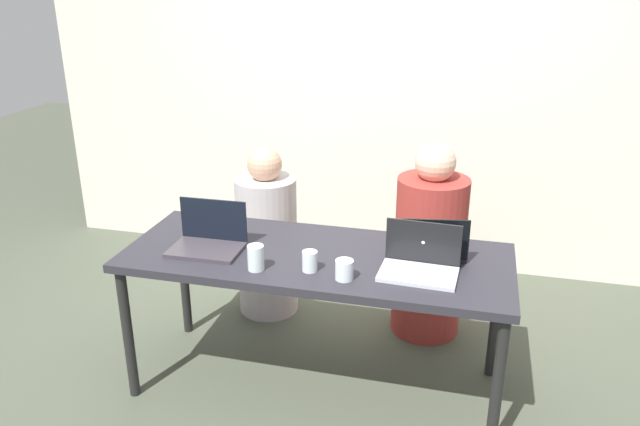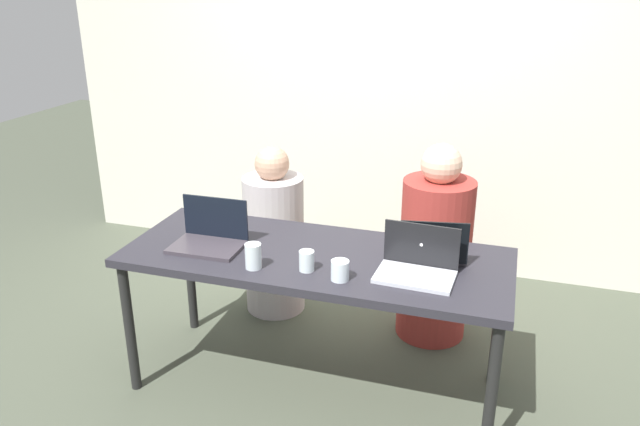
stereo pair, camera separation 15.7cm
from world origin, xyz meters
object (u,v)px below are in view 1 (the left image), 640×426
laptop_front_right (420,263)px  water_glass_left (256,259)px  laptop_back_right (433,247)px  person_on_left (267,240)px  person_on_right (429,251)px  water_glass_center (310,262)px  laptop_front_left (209,239)px  water_glass_right (344,271)px

laptop_front_right → water_glass_left: (-0.71, -0.15, 0.00)m
laptop_back_right → water_glass_left: size_ratio=2.92×
person_on_left → person_on_right: bearing=-177.2°
person_on_left → person_on_right: size_ratio=0.92×
laptop_back_right → laptop_front_right: bearing=67.6°
person_on_left → laptop_back_right: bearing=153.7°
person_on_right → laptop_front_right: bearing=93.2°
laptop_back_right → laptop_front_right: size_ratio=0.98×
person_on_right → laptop_back_right: size_ratio=3.35×
laptop_back_right → water_glass_center: (-0.51, -0.29, -0.01)m
laptop_front_right → laptop_back_right: bearing=80.7°
laptop_back_right → laptop_front_left: laptop_front_left is taller
laptop_back_right → water_glass_right: (-0.35, -0.33, -0.01)m
person_on_left → person_on_right: person_on_right is taller
person_on_right → laptop_front_right: size_ratio=3.27×
water_glass_right → laptop_front_left: bearing=167.6°
person_on_left → person_on_right: 0.97m
person_on_left → water_glass_left: (0.26, -0.90, 0.32)m
person_on_left → laptop_front_right: size_ratio=3.00×
person_on_right → water_glass_right: person_on_right is taller
water_glass_left → person_on_left: bearing=106.4°
laptop_front_right → water_glass_right: 0.34m
water_glass_left → water_glass_center: size_ratio=1.25×
person_on_left → laptop_front_left: person_on_left is taller
person_on_right → water_glass_left: 1.17m
person_on_right → water_glass_center: size_ratio=12.20×
laptop_front_left → water_glass_center: bearing=-12.8°
laptop_back_right → laptop_front_left: size_ratio=0.99×
laptop_front_right → water_glass_left: 0.72m
laptop_front_right → laptop_front_left: (-1.00, 0.01, 0.00)m
laptop_back_right → water_glass_left: (-0.75, -0.33, 0.00)m
laptop_back_right → person_on_right: bearing=-95.5°
water_glass_right → water_glass_center: bearing=165.9°
person_on_left → laptop_back_right: (1.01, -0.56, 0.32)m
laptop_front_left → water_glass_left: (0.30, -0.16, 0.00)m
laptop_back_right → laptop_front_right: 0.19m
water_glass_right → water_glass_center: 0.17m
laptop_back_right → laptop_front_left: bearing=-0.7°
person_on_right → laptop_back_right: 0.63m
laptop_front_right → person_on_left: bearing=145.2°
laptop_front_left → water_glass_right: bearing=-13.3°
laptop_back_right → laptop_front_right: same height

